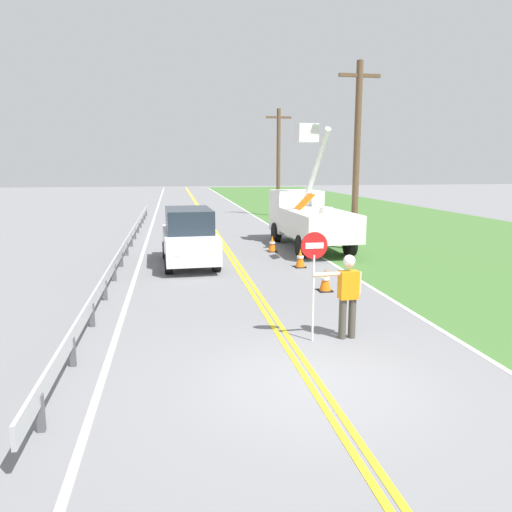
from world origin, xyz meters
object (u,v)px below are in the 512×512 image
(oncoming_suv_nearest, at_px, (189,236))
(traffic_cone_lead, at_px, (325,280))
(flagger_worker, at_px, (348,291))
(utility_pole_near, at_px, (357,154))
(traffic_cone_tail, at_px, (272,244))
(utility_bucket_truck, at_px, (308,216))
(traffic_cone_mid, at_px, (300,258))
(stop_sign_paddle, at_px, (314,262))
(utility_pole_mid, at_px, (278,161))

(oncoming_suv_nearest, bearing_deg, traffic_cone_lead, -50.60)
(flagger_worker, distance_m, utility_pole_near, 11.92)
(utility_pole_near, xyz_separation_m, traffic_cone_tail, (-3.65, 0.04, -3.82))
(traffic_cone_lead, bearing_deg, utility_bucket_truck, 78.20)
(utility_pole_near, xyz_separation_m, traffic_cone_mid, (-3.31, -3.35, -3.82))
(utility_bucket_truck, bearing_deg, stop_sign_paddle, -105.10)
(flagger_worker, relative_size, traffic_cone_tail, 2.61)
(traffic_cone_mid, bearing_deg, oncoming_suv_nearest, 163.04)
(traffic_cone_mid, relative_size, traffic_cone_tail, 1.00)
(stop_sign_paddle, relative_size, utility_pole_near, 0.29)
(traffic_cone_tail, bearing_deg, traffic_cone_mid, -84.23)
(utility_pole_near, bearing_deg, oncoming_suv_nearest, -163.54)
(utility_pole_mid, bearing_deg, flagger_worker, -98.98)
(oncoming_suv_nearest, bearing_deg, utility_pole_near, 16.46)
(traffic_cone_tail, bearing_deg, utility_bucket_truck, 29.00)
(utility_bucket_truck, xyz_separation_m, utility_pole_mid, (1.61, 13.67, 2.57))
(stop_sign_paddle, bearing_deg, utility_bucket_truck, 74.90)
(traffic_cone_mid, bearing_deg, utility_pole_mid, 80.27)
(stop_sign_paddle, height_order, oncoming_suv_nearest, stop_sign_paddle)
(traffic_cone_lead, bearing_deg, utility_pole_near, 63.00)
(flagger_worker, height_order, utility_pole_near, utility_pole_near)
(utility_pole_near, height_order, traffic_cone_mid, utility_pole_near)
(utility_pole_mid, bearing_deg, utility_pole_near, -89.17)
(traffic_cone_tail, bearing_deg, stop_sign_paddle, -97.11)
(flagger_worker, xyz_separation_m, traffic_cone_tail, (0.58, 10.74, -0.71))
(utility_pole_mid, relative_size, traffic_cone_tail, 10.87)
(utility_bucket_truck, height_order, oncoming_suv_nearest, utility_bucket_truck)
(flagger_worker, relative_size, utility_bucket_truck, 0.27)
(stop_sign_paddle, height_order, utility_pole_near, utility_pole_near)
(utility_bucket_truck, xyz_separation_m, traffic_cone_lead, (-1.64, -7.84, -1.08))
(utility_pole_near, xyz_separation_m, utility_pole_mid, (-0.21, 14.72, -0.17))
(traffic_cone_tail, bearing_deg, utility_pole_near, -0.58)
(oncoming_suv_nearest, bearing_deg, utility_pole_mid, 67.31)
(utility_pole_near, bearing_deg, utility_pole_mid, 90.83)
(flagger_worker, distance_m, utility_bucket_truck, 12.01)
(stop_sign_paddle, bearing_deg, oncoming_suv_nearest, 104.79)
(utility_pole_near, distance_m, traffic_cone_mid, 6.06)
(utility_pole_mid, distance_m, traffic_cone_mid, 18.70)
(utility_pole_near, bearing_deg, traffic_cone_mid, -134.65)
(utility_bucket_truck, bearing_deg, flagger_worker, -101.60)
(oncoming_suv_nearest, relative_size, traffic_cone_mid, 6.67)
(traffic_cone_mid, bearing_deg, utility_pole_near, 45.35)
(utility_pole_near, height_order, traffic_cone_tail, utility_pole_near)
(flagger_worker, height_order, traffic_cone_tail, flagger_worker)
(flagger_worker, height_order, utility_bucket_truck, utility_bucket_truck)
(oncoming_suv_nearest, relative_size, utility_pole_near, 0.59)
(traffic_cone_lead, relative_size, traffic_cone_mid, 1.00)
(flagger_worker, bearing_deg, utility_pole_near, 68.42)
(traffic_cone_lead, bearing_deg, traffic_cone_tail, 91.66)
(utility_pole_near, distance_m, utility_pole_mid, 14.73)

